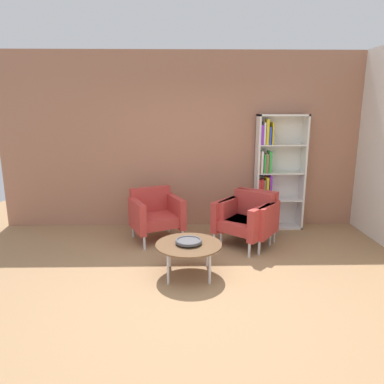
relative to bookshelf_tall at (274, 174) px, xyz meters
name	(u,v)px	position (x,y,z in m)	size (l,w,h in m)	color
ground_plane	(196,293)	(-1.36, -2.24, -0.92)	(8.32, 8.32, 0.00)	#9E7751
brick_back_panel	(192,141)	(-1.36, 0.22, 0.53)	(6.40, 0.12, 2.90)	#A87056
bookshelf_tall	(274,174)	(0.00, 0.00, 0.00)	(0.80, 0.30, 1.90)	silver
coffee_table_low	(189,246)	(-1.44, -1.79, -0.55)	(0.80, 0.80, 0.40)	brown
decorative_bowl	(189,241)	(-1.44, -1.79, -0.49)	(0.32, 0.32, 0.05)	#4C4C51
armchair_spare_guest	(155,213)	(-1.94, -0.54, -0.51)	(0.91, 0.88, 0.78)	#B73833
armchair_by_bookshelf	(245,218)	(-0.59, -0.81, -0.51)	(0.95, 0.95, 0.78)	#B73833
armchair_corner_red	(251,216)	(-0.50, -0.73, -0.51)	(0.94, 0.93, 0.78)	#B73833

